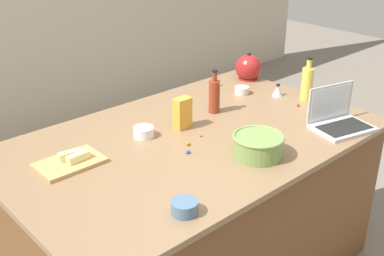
{
  "coord_description": "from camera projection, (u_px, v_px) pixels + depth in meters",
  "views": [
    {
      "loc": [
        -1.5,
        -1.66,
        1.99
      ],
      "look_at": [
        0.0,
        0.0,
        0.95
      ],
      "focal_mm": 44.95,
      "sensor_mm": 36.0,
      "label": 1
    }
  ],
  "objects": [
    {
      "name": "candy_4",
      "position": [
        200.0,
        135.0,
        2.49
      ],
      "size": [
        0.01,
        0.01,
        0.01
      ],
      "primitive_type": "sphere",
      "color": "orange",
      "rests_on": "island_counter"
    },
    {
      "name": "kettle",
      "position": [
        248.0,
        68.0,
        3.28
      ],
      "size": [
        0.21,
        0.18,
        0.2
      ],
      "color": "maroon",
      "rests_on": "island_counter"
    },
    {
      "name": "butter_stick_left",
      "position": [
        78.0,
        157.0,
        2.21
      ],
      "size": [
        0.11,
        0.04,
        0.04
      ],
      "primitive_type": "cube",
      "rotation": [
        0.0,
        0.0,
        0.06
      ],
      "color": "#F4E58C",
      "rests_on": "cutting_board"
    },
    {
      "name": "candy_3",
      "position": [
        188.0,
        152.0,
        2.32
      ],
      "size": [
        0.02,
        0.02,
        0.02
      ],
      "primitive_type": "sphere",
      "color": "blue",
      "rests_on": "island_counter"
    },
    {
      "name": "butter_stick_right",
      "position": [
        70.0,
        155.0,
        2.23
      ],
      "size": [
        0.11,
        0.05,
        0.04
      ],
      "primitive_type": "cube",
      "rotation": [
        0.0,
        0.0,
        -0.12
      ],
      "color": "#F4E58C",
      "rests_on": "cutting_board"
    },
    {
      "name": "ramekin_small",
      "position": [
        144.0,
        132.0,
        2.48
      ],
      "size": [
        0.11,
        0.11,
        0.05
      ],
      "primitive_type": "cylinder",
      "color": "white",
      "rests_on": "island_counter"
    },
    {
      "name": "candy_6",
      "position": [
        221.0,
        84.0,
        3.19
      ],
      "size": [
        0.02,
        0.02,
        0.02
      ],
      "primitive_type": "sphere",
      "color": "yellow",
      "rests_on": "island_counter"
    },
    {
      "name": "island_counter",
      "position": [
        192.0,
        209.0,
        2.68
      ],
      "size": [
        1.95,
        1.22,
        0.9
      ],
      "color": "brown",
      "rests_on": "ground"
    },
    {
      "name": "candy_bag",
      "position": [
        182.0,
        113.0,
        2.55
      ],
      "size": [
        0.09,
        0.06,
        0.17
      ],
      "primitive_type": "cube",
      "color": "gold",
      "rests_on": "island_counter"
    },
    {
      "name": "candy_2",
      "position": [
        214.0,
        93.0,
        3.04
      ],
      "size": [
        0.02,
        0.02,
        0.02
      ],
      "primitive_type": "sphere",
      "color": "red",
      "rests_on": "island_counter"
    },
    {
      "name": "mixing_bowl_large",
      "position": [
        258.0,
        145.0,
        2.28
      ],
      "size": [
        0.25,
        0.25,
        0.11
      ],
      "color": "#72934C",
      "rests_on": "island_counter"
    },
    {
      "name": "ramekin_wide",
      "position": [
        242.0,
        90.0,
        3.05
      ],
      "size": [
        0.09,
        0.09,
        0.05
      ],
      "primitive_type": "cylinder",
      "color": "beige",
      "rests_on": "island_counter"
    },
    {
      "name": "candy_1",
      "position": [
        188.0,
        144.0,
        2.4
      ],
      "size": [
        0.02,
        0.02,
        0.02
      ],
      "primitive_type": "sphere",
      "color": "orange",
      "rests_on": "island_counter"
    },
    {
      "name": "laptop",
      "position": [
        338.0,
        119.0,
        2.58
      ],
      "size": [
        0.35,
        0.3,
        0.22
      ],
      "color": "#B7B7BC",
      "rests_on": "island_counter"
    },
    {
      "name": "ramekin_medium",
      "position": [
        185.0,
        207.0,
        1.86
      ],
      "size": [
        0.11,
        0.11,
        0.05
      ],
      "primitive_type": "cylinder",
      "color": "slate",
      "rests_on": "island_counter"
    },
    {
      "name": "bottle_oil",
      "position": [
        307.0,
        83.0,
        2.92
      ],
      "size": [
        0.07,
        0.07,
        0.27
      ],
      "color": "#DBC64C",
      "rests_on": "island_counter"
    },
    {
      "name": "cutting_board",
      "position": [
        70.0,
        163.0,
        2.22
      ],
      "size": [
        0.3,
        0.2,
        0.02
      ],
      "primitive_type": "cube",
      "color": "tan",
      "rests_on": "island_counter"
    },
    {
      "name": "kitchen_timer",
      "position": [
        278.0,
        90.0,
        3.01
      ],
      "size": [
        0.07,
        0.07,
        0.08
      ],
      "color": "#B2B2B7",
      "rests_on": "island_counter"
    },
    {
      "name": "candy_0",
      "position": [
        349.0,
        118.0,
        2.68
      ],
      "size": [
        0.02,
        0.02,
        0.02
      ],
      "primitive_type": "sphere",
      "color": "yellow",
      "rests_on": "island_counter"
    },
    {
      "name": "bottle_soy",
      "position": [
        214.0,
        95.0,
        2.74
      ],
      "size": [
        0.06,
        0.06,
        0.26
      ],
      "color": "maroon",
      "rests_on": "island_counter"
    },
    {
      "name": "candy_5",
      "position": [
        298.0,
        105.0,
        2.86
      ],
      "size": [
        0.02,
        0.02,
        0.02
      ],
      "primitive_type": "sphere",
      "color": "red",
      "rests_on": "island_counter"
    }
  ]
}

